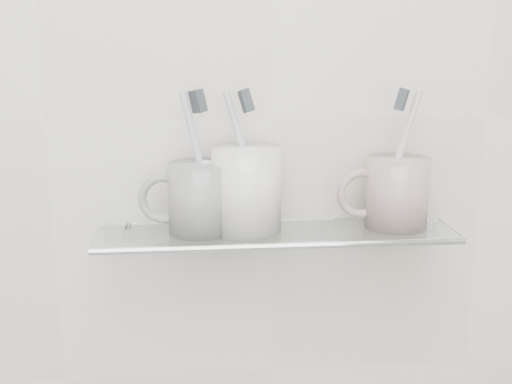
{
  "coord_description": "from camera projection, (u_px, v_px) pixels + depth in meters",
  "views": [
    {
      "loc": [
        -0.11,
        0.18,
        1.36
      ],
      "look_at": [
        -0.03,
        1.04,
        1.16
      ],
      "focal_mm": 45.0,
      "sensor_mm": 36.0,
      "label": 1
    }
  ],
  "objects": [
    {
      "name": "chrome_cap",
      "position": [
        423.0,
        220.0,
        0.92
      ],
      "size": [
        0.04,
        0.04,
        0.02
      ],
      "primitive_type": "cylinder",
      "color": "silver",
      "rests_on": "shelf_glass"
    },
    {
      "name": "mug_center",
      "position": [
        246.0,
        189.0,
        0.88
      ],
      "size": [
        0.11,
        0.11,
        0.12
      ],
      "primitive_type": "cylinder",
      "rotation": [
        0.0,
        0.0,
        -0.2
      ],
      "color": "white",
      "rests_on": "shelf_glass"
    },
    {
      "name": "bracket_left",
      "position": [
        129.0,
        235.0,
        0.93
      ],
      "size": [
        0.02,
        0.03,
        0.02
      ],
      "primitive_type": "cylinder",
      "rotation": [
        1.57,
        0.0,
        0.0
      ],
      "color": "silver",
      "rests_on": "wall_back"
    },
    {
      "name": "shelf_rail",
      "position": [
        282.0,
        246.0,
        0.84
      ],
      "size": [
        0.5,
        0.01,
        0.01
      ],
      "primitive_type": "cylinder",
      "rotation": [
        0.0,
        1.57,
        0.0
      ],
      "color": "silver",
      "rests_on": "shelf_glass"
    },
    {
      "name": "wall_back",
      "position": [
        272.0,
        118.0,
        0.92
      ],
      "size": [
        2.5,
        0.0,
        2.5
      ],
      "primitive_type": "plane",
      "rotation": [
        1.57,
        0.0,
        0.0
      ],
      "color": "beige",
      "rests_on": "ground"
    },
    {
      "name": "mug_right",
      "position": [
        397.0,
        193.0,
        0.91
      ],
      "size": [
        0.11,
        0.11,
        0.1
      ],
      "primitive_type": "cylinder",
      "rotation": [
        0.0,
        0.0,
        0.32
      ],
      "color": "silver",
      "rests_on": "shelf_glass"
    },
    {
      "name": "mug_right_handle",
      "position": [
        362.0,
        193.0,
        0.9
      ],
      "size": [
        0.07,
        0.01,
        0.07
      ],
      "primitive_type": "torus",
      "rotation": [
        1.57,
        0.0,
        0.0
      ],
      "color": "silver",
      "rests_on": "mug_right"
    },
    {
      "name": "mug_left",
      "position": [
        200.0,
        198.0,
        0.88
      ],
      "size": [
        0.12,
        0.12,
        0.1
      ],
      "primitive_type": "cylinder",
      "rotation": [
        0.0,
        0.0,
        0.42
      ],
      "color": "silver",
      "rests_on": "shelf_glass"
    },
    {
      "name": "bristles_left",
      "position": [
        198.0,
        101.0,
        0.85
      ],
      "size": [
        0.03,
        0.03,
        0.03
      ],
      "primitive_type": "cube",
      "rotation": [
        -0.13,
        -0.17,
        0.53
      ],
      "color": "#2E3338",
      "rests_on": "toothbrush_left"
    },
    {
      "name": "toothbrush_left",
      "position": [
        199.0,
        160.0,
        0.87
      ],
      "size": [
        0.05,
        0.02,
        0.19
      ],
      "primitive_type": "cylinder",
      "rotation": [
        -0.13,
        -0.17,
        0.53
      ],
      "color": "#A3AAC9",
      "rests_on": "mug_left"
    },
    {
      "name": "bristles_right",
      "position": [
        402.0,
        99.0,
        0.88
      ],
      "size": [
        0.03,
        0.03,
        0.03
      ],
      "primitive_type": "cube",
      "rotation": [
        -0.1,
        0.24,
        -0.46
      ],
      "color": "#2E3338",
      "rests_on": "toothbrush_right"
    },
    {
      "name": "bracket_right",
      "position": [
        411.0,
        227.0,
        0.97
      ],
      "size": [
        0.02,
        0.03,
        0.02
      ],
      "primitive_type": "cylinder",
      "rotation": [
        1.57,
        0.0,
        0.0
      ],
      "color": "silver",
      "rests_on": "wall_back"
    },
    {
      "name": "bristles_center",
      "position": [
        246.0,
        101.0,
        0.86
      ],
      "size": [
        0.02,
        0.03,
        0.04
      ],
      "primitive_type": "cube",
      "rotation": [
        -0.22,
        -0.24,
        0.19
      ],
      "color": "#2E3338",
      "rests_on": "toothbrush_center"
    },
    {
      "name": "mug_left_handle",
      "position": [
        164.0,
        199.0,
        0.88
      ],
      "size": [
        0.07,
        0.01,
        0.07
      ],
      "primitive_type": "torus",
      "rotation": [
        1.57,
        0.0,
        0.0
      ],
      "color": "silver",
      "rests_on": "mug_left"
    },
    {
      "name": "shelf_glass",
      "position": [
        277.0,
        233.0,
        0.9
      ],
      "size": [
        0.5,
        0.12,
        0.01
      ],
      "primitive_type": "cube",
      "color": "silver",
      "rests_on": "wall_back"
    },
    {
      "name": "toothbrush_center",
      "position": [
        246.0,
        160.0,
        0.87
      ],
      "size": [
        0.06,
        0.04,
        0.18
      ],
      "primitive_type": "cylinder",
      "rotation": [
        -0.22,
        -0.24,
        0.19
      ],
      "color": "#9CA5B1",
      "rests_on": "mug_center"
    },
    {
      "name": "toothbrush_right",
      "position": [
        399.0,
        157.0,
        0.89
      ],
      "size": [
        0.06,
        0.02,
        0.19
      ],
      "primitive_type": "cylinder",
      "rotation": [
        -0.1,
        0.24,
        -0.46
      ],
      "color": "beige",
      "rests_on": "mug_right"
    },
    {
      "name": "mug_center_handle",
      "position": [
        207.0,
        190.0,
        0.88
      ],
      "size": [
        0.08,
        0.01,
        0.08
      ],
      "primitive_type": "torus",
      "rotation": [
        1.57,
        0.0,
        0.0
      ],
      "color": "white",
      "rests_on": "mug_center"
    }
  ]
}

